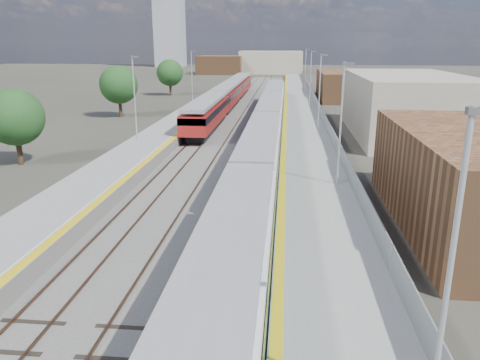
# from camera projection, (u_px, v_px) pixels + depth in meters

# --- Properties ---
(ground) EXTENTS (320.00, 320.00, 0.00)m
(ground) POSITION_uv_depth(u_px,v_px,m) (259.00, 124.00, 57.26)
(ground) COLOR #47443A
(ground) RESTS_ON ground
(ballast_bed) EXTENTS (10.50, 155.00, 0.06)m
(ballast_bed) POSITION_uv_depth(u_px,v_px,m) (243.00, 120.00, 59.85)
(ballast_bed) COLOR #565451
(ballast_bed) RESTS_ON ground
(tracks) EXTENTS (8.96, 160.00, 0.17)m
(tracks) POSITION_uv_depth(u_px,v_px,m) (248.00, 118.00, 61.37)
(tracks) COLOR #4C3323
(tracks) RESTS_ON ground
(platform_right) EXTENTS (4.70, 155.00, 8.52)m
(platform_right) POSITION_uv_depth(u_px,v_px,m) (302.00, 117.00, 58.99)
(platform_right) COLOR slate
(platform_right) RESTS_ON ground
(platform_left) EXTENTS (4.30, 155.00, 8.52)m
(platform_left) POSITION_uv_depth(u_px,v_px,m) (190.00, 116.00, 60.34)
(platform_left) COLOR slate
(platform_left) RESTS_ON ground
(buildings) EXTENTS (72.00, 185.50, 40.00)m
(buildings) POSITION_uv_depth(u_px,v_px,m) (217.00, 39.00, 140.52)
(buildings) COLOR brown
(buildings) RESTS_ON ground
(green_train) EXTENTS (2.74, 76.42, 3.02)m
(green_train) POSITION_uv_depth(u_px,v_px,m) (266.00, 128.00, 42.67)
(green_train) COLOR black
(green_train) RESTS_ON ground
(red_train) EXTENTS (2.77, 56.17, 3.49)m
(red_train) POSITION_uv_depth(u_px,v_px,m) (228.00, 95.00, 70.47)
(red_train) COLOR black
(red_train) RESTS_ON ground
(tree_a) EXTENTS (4.55, 4.55, 6.17)m
(tree_a) POSITION_uv_depth(u_px,v_px,m) (15.00, 117.00, 37.23)
(tree_a) COLOR #382619
(tree_a) RESTS_ON ground
(tree_b) EXTENTS (5.03, 5.03, 6.81)m
(tree_b) POSITION_uv_depth(u_px,v_px,m) (119.00, 85.00, 61.54)
(tree_b) COLOR #382619
(tree_b) RESTS_ON ground
(tree_c) EXTENTS (4.90, 4.90, 6.65)m
(tree_c) POSITION_uv_depth(u_px,v_px,m) (170.00, 73.00, 87.19)
(tree_c) COLOR #382619
(tree_c) RESTS_ON ground
(tree_d) EXTENTS (4.69, 4.69, 6.36)m
(tree_d) POSITION_uv_depth(u_px,v_px,m) (429.00, 87.00, 61.24)
(tree_d) COLOR #382619
(tree_d) RESTS_ON ground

